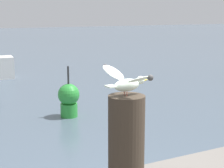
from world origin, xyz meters
TOP-DOWN VIEW (x-y plane):
  - mooring_post at (-0.95, -0.59)m, footprint 0.30×0.30m
  - seagull at (-0.95, -0.59)m, footprint 0.39×0.67m
  - channel_buoy at (0.92, 5.65)m, footprint 0.56×0.56m

SIDE VIEW (x-z plane):
  - channel_buoy at x=0.92m, z-range -0.19..1.14m
  - mooring_post at x=-0.95m, z-range 1.11..2.03m
  - seagull at x=-0.95m, z-range 2.04..2.26m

